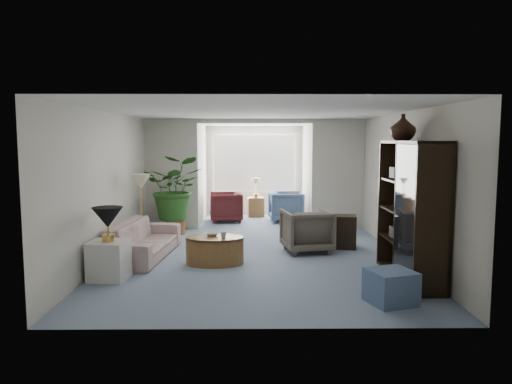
{
  "coord_description": "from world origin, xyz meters",
  "views": [
    {
      "loc": [
        -0.09,
        -8.09,
        2.04
      ],
      "look_at": [
        0.0,
        0.6,
        1.1
      ],
      "focal_mm": 34.3,
      "sensor_mm": 36.0,
      "label": 1
    }
  ],
  "objects_px": {
    "entertainment_cabinet": "(411,211)",
    "plant_pot": "(176,227)",
    "sunroom_chair_maroon": "(226,207)",
    "framed_picture": "(406,160)",
    "coffee_cup": "(223,235)",
    "cabinet_urn": "(403,127)",
    "sofa": "(143,240)",
    "coffee_table": "(215,250)",
    "floor_lamp": "(141,182)",
    "sunroom_table": "(256,207)",
    "end_table": "(109,260)",
    "ottoman": "(391,287)",
    "side_table_dark": "(342,232)",
    "sunroom_chair_blue": "(286,206)",
    "table_lamp": "(108,217)",
    "coffee_bowl": "(212,234)",
    "wingback_chair": "(307,231)"
  },
  "relations": [
    {
      "from": "sunroom_chair_maroon",
      "to": "framed_picture",
      "type": "bearing_deg",
      "value": 34.04
    },
    {
      "from": "floor_lamp",
      "to": "cabinet_urn",
      "type": "relative_size",
      "value": 0.89
    },
    {
      "from": "entertainment_cabinet",
      "to": "sofa",
      "type": "bearing_deg",
      "value": 162.12
    },
    {
      "from": "coffee_cup",
      "to": "entertainment_cabinet",
      "type": "relative_size",
      "value": 0.05
    },
    {
      "from": "sofa",
      "to": "sunroom_table",
      "type": "distance_m",
      "value": 4.89
    },
    {
      "from": "sofa",
      "to": "cabinet_urn",
      "type": "distance_m",
      "value": 4.68
    },
    {
      "from": "side_table_dark",
      "to": "ottoman",
      "type": "relative_size",
      "value": 1.19
    },
    {
      "from": "coffee_cup",
      "to": "cabinet_urn",
      "type": "xyz_separation_m",
      "value": [
        2.77,
        -0.28,
        1.72
      ]
    },
    {
      "from": "framed_picture",
      "to": "coffee_cup",
      "type": "xyz_separation_m",
      "value": [
        -3.0,
        -0.22,
        -1.2
      ]
    },
    {
      "from": "sunroom_table",
      "to": "sunroom_chair_blue",
      "type": "bearing_deg",
      "value": -45.0
    },
    {
      "from": "sofa",
      "to": "plant_pot",
      "type": "relative_size",
      "value": 5.3
    },
    {
      "from": "sofa",
      "to": "floor_lamp",
      "type": "height_order",
      "value": "floor_lamp"
    },
    {
      "from": "end_table",
      "to": "ottoman",
      "type": "distance_m",
      "value": 3.97
    },
    {
      "from": "sunroom_chair_maroon",
      "to": "end_table",
      "type": "bearing_deg",
      "value": -19.98
    },
    {
      "from": "plant_pot",
      "to": "sunroom_chair_maroon",
      "type": "relative_size",
      "value": 0.49
    },
    {
      "from": "coffee_bowl",
      "to": "ottoman",
      "type": "xyz_separation_m",
      "value": [
        2.39,
        -2.06,
        -0.27
      ]
    },
    {
      "from": "side_table_dark",
      "to": "sunroom_chair_maroon",
      "type": "xyz_separation_m",
      "value": [
        -2.33,
        3.0,
        0.06
      ]
    },
    {
      "from": "table_lamp",
      "to": "sunroom_chair_maroon",
      "type": "height_order",
      "value": "table_lamp"
    },
    {
      "from": "coffee_cup",
      "to": "table_lamp",
      "type": "bearing_deg",
      "value": -154.38
    },
    {
      "from": "side_table_dark",
      "to": "entertainment_cabinet",
      "type": "bearing_deg",
      "value": -73.6
    },
    {
      "from": "coffee_bowl",
      "to": "sunroom_chair_maroon",
      "type": "xyz_separation_m",
      "value": [
        0.03,
        4.08,
        -0.11
      ]
    },
    {
      "from": "end_table",
      "to": "sunroom_chair_blue",
      "type": "relative_size",
      "value": 0.69
    },
    {
      "from": "table_lamp",
      "to": "wingback_chair",
      "type": "bearing_deg",
      "value": 29.67
    },
    {
      "from": "ottoman",
      "to": "floor_lamp",
      "type": "bearing_deg",
      "value": 139.71
    },
    {
      "from": "ottoman",
      "to": "sunroom_chair_blue",
      "type": "distance_m",
      "value": 6.2
    },
    {
      "from": "coffee_table",
      "to": "coffee_cup",
      "type": "relative_size",
      "value": 9.14
    },
    {
      "from": "wingback_chair",
      "to": "plant_pot",
      "type": "distance_m",
      "value": 3.12
    },
    {
      "from": "wingback_chair",
      "to": "table_lamp",
      "type": "bearing_deg",
      "value": 19.33
    },
    {
      "from": "side_table_dark",
      "to": "sunroom_chair_blue",
      "type": "bearing_deg",
      "value": 105.53
    },
    {
      "from": "sunroom_table",
      "to": "table_lamp",
      "type": "bearing_deg",
      "value": -110.76
    },
    {
      "from": "sofa",
      "to": "entertainment_cabinet",
      "type": "xyz_separation_m",
      "value": [
        4.19,
        -1.35,
        0.7
      ]
    },
    {
      "from": "entertainment_cabinet",
      "to": "sunroom_chair_maroon",
      "type": "xyz_separation_m",
      "value": [
        -2.94,
        5.06,
        -0.64
      ]
    },
    {
      "from": "cabinet_urn",
      "to": "sunroom_table",
      "type": "distance_m",
      "value": 6.07
    },
    {
      "from": "coffee_bowl",
      "to": "sofa",
      "type": "bearing_deg",
      "value": 163.19
    },
    {
      "from": "cabinet_urn",
      "to": "end_table",
      "type": "bearing_deg",
      "value": -173.53
    },
    {
      "from": "coffee_table",
      "to": "sunroom_chair_maroon",
      "type": "xyz_separation_m",
      "value": [
        -0.02,
        4.18,
        0.14
      ]
    },
    {
      "from": "framed_picture",
      "to": "coffee_cup",
      "type": "height_order",
      "value": "framed_picture"
    },
    {
      "from": "coffee_bowl",
      "to": "cabinet_urn",
      "type": "xyz_separation_m",
      "value": [
        2.97,
        -0.48,
        1.74
      ]
    },
    {
      "from": "end_table",
      "to": "cabinet_urn",
      "type": "height_order",
      "value": "cabinet_urn"
    },
    {
      "from": "side_table_dark",
      "to": "table_lamp",
      "type": "bearing_deg",
      "value": -151.47
    },
    {
      "from": "entertainment_cabinet",
      "to": "plant_pot",
      "type": "bearing_deg",
      "value": 139.07
    },
    {
      "from": "sofa",
      "to": "coffee_table",
      "type": "bearing_deg",
      "value": -105.09
    },
    {
      "from": "end_table",
      "to": "floor_lamp",
      "type": "xyz_separation_m",
      "value": [
        0.01,
        2.15,
        0.97
      ]
    },
    {
      "from": "sunroom_table",
      "to": "framed_picture",
      "type": "bearing_deg",
      "value": -63.28
    },
    {
      "from": "cabinet_urn",
      "to": "sunroom_chair_maroon",
      "type": "distance_m",
      "value": 5.73
    },
    {
      "from": "ottoman",
      "to": "sunroom_chair_maroon",
      "type": "xyz_separation_m",
      "value": [
        -2.36,
        6.14,
        0.16
      ]
    },
    {
      "from": "cabinet_urn",
      "to": "coffee_cup",
      "type": "bearing_deg",
      "value": 174.19
    },
    {
      "from": "coffee_cup",
      "to": "sunroom_chair_maroon",
      "type": "height_order",
      "value": "sunroom_chair_maroon"
    },
    {
      "from": "framed_picture",
      "to": "cabinet_urn",
      "type": "bearing_deg",
      "value": -114.54
    },
    {
      "from": "entertainment_cabinet",
      "to": "plant_pot",
      "type": "height_order",
      "value": "entertainment_cabinet"
    }
  ]
}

